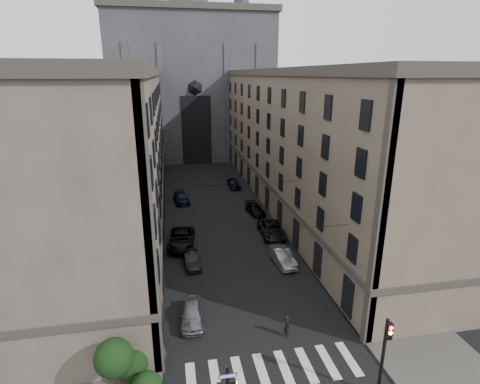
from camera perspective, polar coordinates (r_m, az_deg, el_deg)
sidewalk_left at (r=53.13m, az=-15.31°, el=-3.01°), size 7.00×80.00×0.15m
sidewalk_right at (r=55.37m, az=6.86°, el=-1.65°), size 7.00×80.00×0.15m
zebra_crossing at (r=26.72m, az=5.07°, el=-25.35°), size 11.00×3.20×0.01m
building_left at (r=51.09m, az=-19.45°, el=6.61°), size 13.60×60.60×18.85m
building_right at (r=54.04m, az=10.22°, el=7.88°), size 13.60×60.60×18.85m
gothic_tower at (r=88.88m, az=-7.47°, el=17.18°), size 35.00×23.00×58.00m
traffic_light_right at (r=24.40m, az=21.19°, el=-21.40°), size 0.34×0.50×5.20m
shrub_cluster at (r=25.05m, az=-16.33°, el=-24.07°), size 3.90×4.40×3.90m
tram_wires at (r=50.89m, az=-4.11°, el=5.12°), size 14.00×60.00×0.43m
car_left_near at (r=30.21m, az=-7.35°, el=-17.90°), size 1.97×4.30×1.43m
car_left_midnear at (r=37.89m, az=-7.37°, el=-10.12°), size 1.68×4.10×1.32m
car_left_midfar at (r=41.90m, az=-8.90°, el=-7.12°), size 3.39×6.21×1.65m
car_left_far at (r=55.85m, az=-8.92°, el=-0.89°), size 2.54×5.06×1.41m
car_right_near at (r=38.09m, az=6.40°, el=-9.76°), size 2.06×4.74×1.51m
car_right_midnear at (r=44.04m, az=4.86°, el=-5.77°), size 2.71×5.63×1.55m
car_right_midfar at (r=50.81m, az=2.36°, el=-2.64°), size 2.38×4.62×1.28m
car_right_far at (r=62.35m, az=-0.94°, el=1.35°), size 1.87×4.55×1.54m
pedestrian at (r=28.82m, az=7.15°, el=-19.57°), size 0.42×0.63×1.67m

